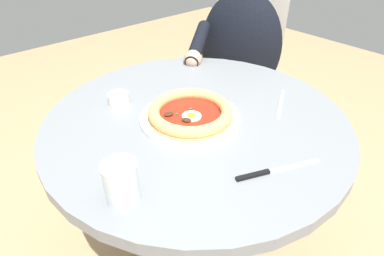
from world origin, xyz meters
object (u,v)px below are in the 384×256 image
cafe_chair_diner (243,69)px  fork_utensil (280,104)px  diner_person (236,85)px  ramekin_capers (119,99)px  dining_table (196,157)px  steak_knife (266,172)px  pizza_on_plate (191,114)px  water_glass (122,185)px

cafe_chair_diner → fork_utensil: bearing=49.1°
diner_person → ramekin_capers: bearing=9.8°
dining_table → steak_knife: (0.04, 0.29, 0.16)m
pizza_on_plate → steak_knife: pizza_on_plate is taller
cafe_chair_diner → pizza_on_plate: bearing=29.4°
pizza_on_plate → fork_utensil: bearing=156.1°
dining_table → water_glass: size_ratio=9.23×
water_glass → cafe_chair_diner: (-1.04, -0.55, -0.24)m
pizza_on_plate → steak_knife: size_ratio=1.41×
fork_utensil → pizza_on_plate: bearing=-23.9°
ramekin_capers → cafe_chair_diner: size_ratio=0.07×
water_glass → fork_utensil: 0.58m
ramekin_capers → diner_person: 0.77m
fork_utensil → cafe_chair_diner: size_ratio=0.18×
water_glass → ramekin_capers: bearing=-119.3°
dining_table → water_glass: bearing=22.8°
water_glass → fork_utensil: (-0.58, -0.02, -0.04)m
steak_knife → water_glass: bearing=-27.3°
diner_person → water_glass: bearing=27.5°
ramekin_capers → cafe_chair_diner: 0.89m
pizza_on_plate → water_glass: size_ratio=3.02×
water_glass → diner_person: (-0.91, -0.48, -0.27)m
ramekin_capers → diner_person: diner_person is taller
dining_table → diner_person: (-0.58, -0.34, -0.07)m
pizza_on_plate → cafe_chair_diner: cafe_chair_diner is taller
dining_table → ramekin_capers: bearing=-57.8°
fork_utensil → diner_person: bearing=-126.0°
cafe_chair_diner → water_glass: bearing=27.8°
dining_table → diner_person: size_ratio=0.79×
ramekin_capers → cafe_chair_diner: cafe_chair_diner is taller
water_glass → diner_person: bearing=-152.5°
pizza_on_plate → diner_person: 0.74m
steak_knife → fork_utensil: size_ratio=1.29×
dining_table → fork_utensil: 0.32m
steak_knife → cafe_chair_diner: cafe_chair_diner is taller
water_glass → fork_utensil: size_ratio=0.60×
steak_knife → fork_utensil: bearing=-150.1°
pizza_on_plate → cafe_chair_diner: (-0.73, -0.41, -0.22)m
pizza_on_plate → dining_table: bearing=-171.0°
pizza_on_plate → water_glass: 0.34m
fork_utensil → water_glass: bearing=1.6°
water_glass → cafe_chair_diner: bearing=-152.2°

